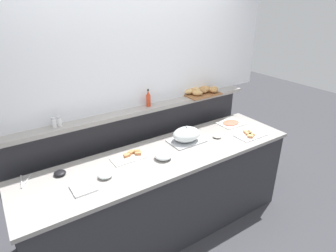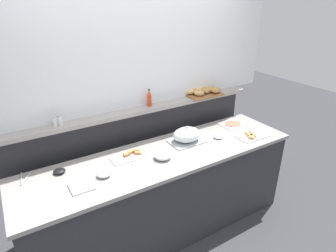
% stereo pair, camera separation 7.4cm
% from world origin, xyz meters
% --- Properties ---
extents(ground_plane, '(12.00, 12.00, 0.00)m').
position_xyz_m(ground_plane, '(0.00, 0.60, 0.00)').
color(ground_plane, '#38383D').
extents(buffet_counter, '(2.61, 0.69, 0.88)m').
position_xyz_m(buffet_counter, '(0.00, 0.00, 0.44)').
color(buffet_counter, '#2D2D33').
rests_on(buffet_counter, ground_plane).
extents(back_ledge_unit, '(2.66, 0.22, 1.19)m').
position_xyz_m(back_ledge_unit, '(0.00, 0.52, 0.63)').
color(back_ledge_unit, '#2D2D33').
rests_on(back_ledge_unit, ground_plane).
extents(upper_wall_panel, '(3.26, 0.08, 1.41)m').
position_xyz_m(upper_wall_panel, '(0.00, 0.55, 1.90)').
color(upper_wall_panel, white).
rests_on(upper_wall_panel, back_ledge_unit).
extents(sandwich_platter_front, '(0.30, 0.16, 0.04)m').
position_xyz_m(sandwich_platter_front, '(-0.28, 0.13, 0.89)').
color(sandwich_platter_front, white).
rests_on(sandwich_platter_front, buffet_counter).
extents(sandwich_platter_rear, '(0.32, 0.19, 0.04)m').
position_xyz_m(sandwich_platter_rear, '(0.95, -0.16, 0.89)').
color(sandwich_platter_rear, silver).
rests_on(sandwich_platter_rear, buffet_counter).
extents(cold_cuts_platter, '(0.27, 0.22, 0.02)m').
position_xyz_m(cold_cuts_platter, '(1.00, 0.16, 0.89)').
color(cold_cuts_platter, white).
rests_on(cold_cuts_platter, buffet_counter).
extents(serving_cloche, '(0.34, 0.24, 0.17)m').
position_xyz_m(serving_cloche, '(0.32, 0.10, 0.96)').
color(serving_cloche, '#B7BABF').
rests_on(serving_cloche, buffet_counter).
extents(glass_bowl_large, '(0.16, 0.16, 0.06)m').
position_xyz_m(glass_bowl_large, '(-0.05, -0.05, 0.91)').
color(glass_bowl_large, silver).
rests_on(glass_bowl_large, buffet_counter).
extents(glass_bowl_medium, '(0.11, 0.11, 0.05)m').
position_xyz_m(glass_bowl_medium, '(-0.59, -0.04, 0.90)').
color(glass_bowl_medium, silver).
rests_on(glass_bowl_medium, buffet_counter).
extents(condiment_bowl_dark, '(0.10, 0.10, 0.03)m').
position_xyz_m(condiment_bowl_dark, '(-0.88, 0.19, 0.90)').
color(condiment_bowl_dark, black).
rests_on(condiment_bowl_dark, buffet_counter).
extents(condiment_bowl_teal, '(0.09, 0.09, 0.03)m').
position_xyz_m(condiment_bowl_teal, '(0.63, -0.01, 0.90)').
color(condiment_bowl_teal, silver).
rests_on(condiment_bowl_teal, buffet_counter).
extents(serving_tongs, '(0.10, 0.19, 0.01)m').
position_xyz_m(serving_tongs, '(-1.14, 0.25, 0.89)').
color(serving_tongs, '#B7BABF').
rests_on(serving_tongs, buffet_counter).
extents(napkin_stack, '(0.17, 0.17, 0.02)m').
position_xyz_m(napkin_stack, '(-0.78, -0.09, 0.89)').
color(napkin_stack, white).
rests_on(napkin_stack, buffet_counter).
extents(hot_sauce_bottle, '(0.04, 0.04, 0.18)m').
position_xyz_m(hot_sauce_bottle, '(0.10, 0.45, 1.27)').
color(hot_sauce_bottle, red).
rests_on(hot_sauce_bottle, back_ledge_unit).
extents(salt_shaker, '(0.03, 0.03, 0.09)m').
position_xyz_m(salt_shaker, '(-0.81, 0.45, 1.23)').
color(salt_shaker, white).
rests_on(salt_shaker, back_ledge_unit).
extents(pepper_shaker, '(0.03, 0.03, 0.09)m').
position_xyz_m(pepper_shaker, '(-0.77, 0.45, 1.23)').
color(pepper_shaker, white).
rests_on(pepper_shaker, back_ledge_unit).
extents(bread_basket, '(0.42, 0.29, 0.08)m').
position_xyz_m(bread_basket, '(0.79, 0.46, 1.23)').
color(bread_basket, brown).
rests_on(bread_basket, back_ledge_unit).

